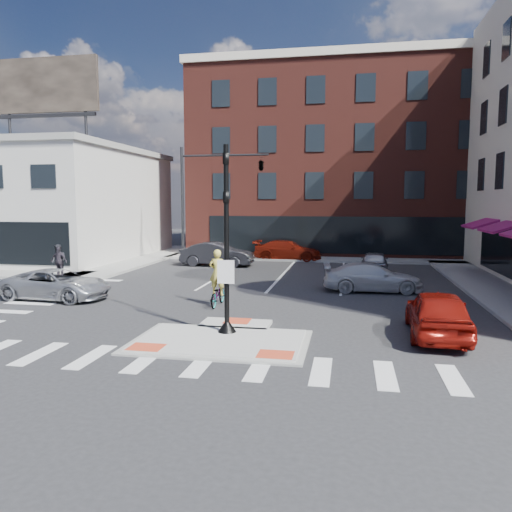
% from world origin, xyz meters
% --- Properties ---
extents(ground, '(120.00, 120.00, 0.00)m').
position_xyz_m(ground, '(0.00, 0.00, 0.00)').
color(ground, '#28282B').
rests_on(ground, ground).
extents(refuge_island, '(5.40, 4.65, 0.13)m').
position_xyz_m(refuge_island, '(0.00, -0.26, 0.05)').
color(refuge_island, gray).
rests_on(refuge_island, ground).
extents(sidewalk_nw, '(23.50, 20.50, 0.15)m').
position_xyz_m(sidewalk_nw, '(-16.76, 15.29, 0.08)').
color(sidewalk_nw, gray).
rests_on(sidewalk_nw, ground).
extents(sidewalk_e, '(3.00, 24.00, 0.15)m').
position_xyz_m(sidewalk_e, '(10.80, 10.00, 0.07)').
color(sidewalk_e, gray).
rests_on(sidewalk_e, ground).
extents(sidewalk_n, '(26.00, 3.00, 0.15)m').
position_xyz_m(sidewalk_n, '(3.00, 22.00, 0.07)').
color(sidewalk_n, gray).
rests_on(sidewalk_n, ground).
extents(building_nw, '(20.40, 16.40, 14.40)m').
position_xyz_m(building_nw, '(-21.98, 19.98, 4.23)').
color(building_nw, beige).
rests_on(building_nw, ground).
extents(building_n, '(24.40, 18.40, 15.50)m').
position_xyz_m(building_n, '(3.00, 31.99, 7.80)').
color(building_n, '#58221B').
rests_on(building_n, ground).
extents(building_far_left, '(10.00, 12.00, 10.00)m').
position_xyz_m(building_far_left, '(-4.00, 52.00, 5.00)').
color(building_far_left, slate).
rests_on(building_far_left, ground).
extents(building_far_right, '(12.00, 12.00, 12.00)m').
position_xyz_m(building_far_right, '(9.00, 54.00, 6.00)').
color(building_far_right, brown).
rests_on(building_far_right, ground).
extents(signal_pole, '(0.60, 0.60, 5.98)m').
position_xyz_m(signal_pole, '(0.00, 0.40, 2.36)').
color(signal_pole, black).
rests_on(signal_pole, refuge_island).
extents(mast_arm_signal, '(6.10, 2.24, 8.00)m').
position_xyz_m(mast_arm_signal, '(-3.47, 18.00, 6.21)').
color(mast_arm_signal, black).
rests_on(mast_arm_signal, ground).
extents(silver_suv, '(4.99, 2.62, 1.34)m').
position_xyz_m(silver_suv, '(-8.88, 4.86, 0.67)').
color(silver_suv, '#B3B5BB').
rests_on(silver_suv, ground).
extents(red_sedan, '(2.03, 4.60, 1.54)m').
position_xyz_m(red_sedan, '(6.68, 1.49, 0.77)').
color(red_sedan, maroon).
rests_on(red_sedan, ground).
extents(white_pickup, '(4.82, 2.26, 1.36)m').
position_xyz_m(white_pickup, '(4.98, 9.43, 0.68)').
color(white_pickup, silver).
rests_on(white_pickup, ground).
extents(bg_car_dark, '(4.86, 1.77, 1.59)m').
position_xyz_m(bg_car_dark, '(-4.88, 17.30, 0.80)').
color(bg_car_dark, black).
rests_on(bg_car_dark, ground).
extents(bg_car_silver, '(1.79, 4.06, 1.36)m').
position_xyz_m(bg_car_silver, '(5.36, 15.66, 0.68)').
color(bg_car_silver, '#B2B5BA').
rests_on(bg_car_silver, ground).
extents(bg_car_red, '(5.11, 2.33, 1.45)m').
position_xyz_m(bg_car_red, '(-0.62, 21.50, 0.72)').
color(bg_car_red, maroon).
rests_on(bg_car_red, ground).
extents(cyclist, '(0.70, 1.91, 2.37)m').
position_xyz_m(cyclist, '(-1.50, 4.81, 0.80)').
color(cyclist, '#3F3F44').
rests_on(cyclist, ground).
extents(pedestrian_a, '(1.08, 0.97, 1.82)m').
position_xyz_m(pedestrian_a, '(-12.00, 10.00, 1.06)').
color(pedestrian_a, black).
rests_on(pedestrian_a, sidewalk_nw).
extents(pedestrian_b, '(1.03, 0.47, 1.71)m').
position_xyz_m(pedestrian_b, '(-12.00, 10.00, 1.01)').
color(pedestrian_b, '#332D38').
rests_on(pedestrian_b, sidewalk_nw).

